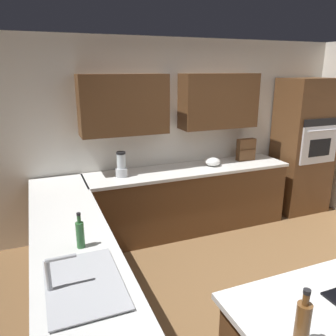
# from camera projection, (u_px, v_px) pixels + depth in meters

# --- Properties ---
(ground_plane) EXTENTS (14.00, 14.00, 0.00)m
(ground_plane) POSITION_uv_depth(u_px,v_px,m) (272.00, 300.00, 3.29)
(ground_plane) COLOR brown
(wall_back) EXTENTS (6.00, 0.44, 2.60)m
(wall_back) POSITION_uv_depth(u_px,v_px,m) (182.00, 126.00, 4.67)
(wall_back) COLOR white
(wall_back) RESTS_ON ground
(lower_cabinets_back) EXTENTS (2.80, 0.60, 0.86)m
(lower_cabinets_back) POSITION_uv_depth(u_px,v_px,m) (189.00, 200.00, 4.66)
(lower_cabinets_back) COLOR brown
(lower_cabinets_back) RESTS_ON ground
(countertop_back) EXTENTS (2.84, 0.64, 0.04)m
(countertop_back) POSITION_uv_depth(u_px,v_px,m) (190.00, 170.00, 4.53)
(countertop_back) COLOR silver
(countertop_back) RESTS_ON lower_cabinets_back
(lower_cabinets_side) EXTENTS (0.60, 2.90, 0.86)m
(lower_cabinets_side) POSITION_uv_depth(u_px,v_px,m) (73.00, 273.00, 3.00)
(lower_cabinets_side) COLOR brown
(lower_cabinets_side) RESTS_ON ground
(countertop_side) EXTENTS (0.64, 2.94, 0.04)m
(countertop_side) POSITION_uv_depth(u_px,v_px,m) (69.00, 228.00, 2.88)
(countertop_side) COLOR silver
(countertop_side) RESTS_ON lower_cabinets_side
(wall_oven) EXTENTS (0.80, 0.66, 2.07)m
(wall_oven) POSITION_uv_depth(u_px,v_px,m) (303.00, 147.00, 5.18)
(wall_oven) COLOR brown
(wall_oven) RESTS_ON ground
(sink_unit) EXTENTS (0.46, 0.70, 0.23)m
(sink_unit) POSITION_uv_depth(u_px,v_px,m) (82.00, 283.00, 2.08)
(sink_unit) COLOR #515456
(sink_unit) RESTS_ON countertop_side
(blender) EXTENTS (0.15, 0.15, 0.32)m
(blender) POSITION_uv_depth(u_px,v_px,m) (121.00, 166.00, 4.15)
(blender) COLOR silver
(blender) RESTS_ON countertop_back
(mixing_bowl) EXTENTS (0.21, 0.21, 0.12)m
(mixing_bowl) POSITION_uv_depth(u_px,v_px,m) (213.00, 162.00, 4.63)
(mixing_bowl) COLOR white
(mixing_bowl) RESTS_ON countertop_back
(spice_rack) EXTENTS (0.28, 0.11, 0.32)m
(spice_rack) POSITION_uv_depth(u_px,v_px,m) (246.00, 150.00, 4.89)
(spice_rack) COLOR brown
(spice_rack) RESTS_ON countertop_back
(dish_soap_bottle) EXTENTS (0.06, 0.06, 0.28)m
(dish_soap_bottle) POSITION_uv_depth(u_px,v_px,m) (80.00, 234.00, 2.50)
(dish_soap_bottle) COLOR #336B38
(dish_soap_bottle) RESTS_ON countertop_side
(oil_bottle) EXTENTS (0.07, 0.07, 0.33)m
(oil_bottle) POSITION_uv_depth(u_px,v_px,m) (302.00, 325.00, 1.57)
(oil_bottle) COLOR brown
(oil_bottle) RESTS_ON island_top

